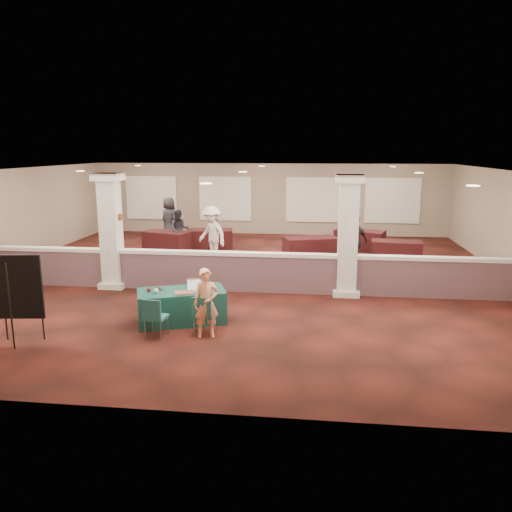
# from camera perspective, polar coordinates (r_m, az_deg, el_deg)

# --- Properties ---
(ground) EXTENTS (16.00, 16.00, 0.00)m
(ground) POSITION_cam_1_polar(r_m,az_deg,el_deg) (15.27, -1.44, -2.44)
(ground) COLOR #4A1712
(ground) RESTS_ON ground
(wall_back) EXTENTS (16.00, 0.04, 3.20)m
(wall_back) POSITION_cam_1_polar(r_m,az_deg,el_deg) (22.83, 1.45, 6.51)
(wall_back) COLOR gray
(wall_back) RESTS_ON ground
(wall_front) EXTENTS (16.00, 0.04, 3.20)m
(wall_front) POSITION_cam_1_polar(r_m,az_deg,el_deg) (7.31, -10.60, -5.98)
(wall_front) COLOR gray
(wall_front) RESTS_ON ground
(ceiling) EXTENTS (16.00, 16.00, 0.02)m
(ceiling) POSITION_cam_1_polar(r_m,az_deg,el_deg) (14.79, -1.50, 9.65)
(ceiling) COLOR white
(ceiling) RESTS_ON wall_back
(partition_wall) EXTENTS (15.60, 0.28, 1.10)m
(partition_wall) POSITION_cam_1_polar(r_m,az_deg,el_deg) (13.69, -2.35, -1.71)
(partition_wall) COLOR brown
(partition_wall) RESTS_ON ground
(column_left) EXTENTS (0.72, 0.72, 3.20)m
(column_left) POSITION_cam_1_polar(r_m,az_deg,el_deg) (14.45, -16.24, 2.87)
(column_left) COLOR beige
(column_left) RESTS_ON ground
(column_right) EXTENTS (0.72, 0.72, 3.20)m
(column_right) POSITION_cam_1_polar(r_m,az_deg,el_deg) (13.33, 10.46, 2.41)
(column_right) COLOR beige
(column_right) RESTS_ON ground
(sconce_left) EXTENTS (0.12, 0.12, 0.18)m
(sconce_left) POSITION_cam_1_polar(r_m,az_deg,el_deg) (14.51, -17.35, 4.29)
(sconce_left) COLOR brown
(sconce_left) RESTS_ON column_left
(sconce_right) EXTENTS (0.12, 0.12, 0.18)m
(sconce_right) POSITION_cam_1_polar(r_m,az_deg,el_deg) (14.29, -15.29, 4.30)
(sconce_right) COLOR brown
(sconce_right) RESTS_ON column_left
(near_table) EXTENTS (2.14, 1.57, 0.74)m
(near_table) POSITION_cam_1_polar(r_m,az_deg,el_deg) (11.44, -8.49, -5.68)
(near_table) COLOR #0D322B
(near_table) RESTS_ON ground
(conf_chair_main) EXTENTS (0.46, 0.46, 0.86)m
(conf_chair_main) POSITION_cam_1_polar(r_m,az_deg,el_deg) (10.53, -6.06, -6.42)
(conf_chair_main) COLOR #205E5D
(conf_chair_main) RESTS_ON ground
(conf_chair_side) EXTENTS (0.48, 0.48, 0.85)m
(conf_chair_side) POSITION_cam_1_polar(r_m,az_deg,el_deg) (10.55, -11.56, -6.58)
(conf_chair_side) COLOR #205E5D
(conf_chair_side) RESTS_ON ground
(easel_board) EXTENTS (1.08, 0.58, 1.83)m
(easel_board) POSITION_cam_1_polar(r_m,az_deg,el_deg) (10.92, -25.81, -3.31)
(easel_board) COLOR black
(easel_board) RESTS_ON ground
(woman) EXTENTS (0.59, 0.46, 1.46)m
(woman) POSITION_cam_1_polar(r_m,az_deg,el_deg) (10.40, -5.72, -5.37)
(woman) COLOR #FF916E
(woman) RESTS_ON ground
(far_table_front_left) EXTENTS (1.72, 1.11, 0.65)m
(far_table_front_left) POSITION_cam_1_polar(r_m,az_deg,el_deg) (17.60, -22.73, -0.35)
(far_table_front_left) COLOR black
(far_table_front_left) RESTS_ON ground
(far_table_front_center) EXTENTS (2.06, 1.47, 0.76)m
(far_table_front_center) POSITION_cam_1_polar(r_m,az_deg,el_deg) (17.96, 6.27, 0.95)
(far_table_front_center) COLOR black
(far_table_front_center) RESTS_ON ground
(far_table_front_right) EXTENTS (1.78, 1.03, 0.69)m
(far_table_front_right) POSITION_cam_1_polar(r_m,az_deg,el_deg) (18.19, 15.73, 0.60)
(far_table_front_right) COLOR black
(far_table_front_right) RESTS_ON ground
(far_table_back_left) EXTENTS (1.97, 1.42, 0.72)m
(far_table_back_left) POSITION_cam_1_polar(r_m,az_deg,el_deg) (19.62, -10.11, 1.74)
(far_table_back_left) COLOR black
(far_table_back_left) RESTS_ON ground
(far_table_back_center) EXTENTS (1.92, 1.22, 0.72)m
(far_table_back_center) POSITION_cam_1_polar(r_m,az_deg,el_deg) (19.84, -5.31, 2.00)
(far_table_back_center) COLOR black
(far_table_back_center) RESTS_ON ground
(far_table_back_right) EXTENTS (2.05, 1.52, 0.75)m
(far_table_back_right) POSITION_cam_1_polar(r_m,az_deg,el_deg) (19.82, 11.76, 1.82)
(far_table_back_right) COLOR black
(far_table_back_right) RESTS_ON ground
(attendee_a) EXTENTS (0.81, 0.56, 1.55)m
(attendee_a) POSITION_cam_1_polar(r_m,az_deg,el_deg) (19.58, -8.76, 3.00)
(attendee_a) COLOR black
(attendee_a) RESTS_ON ground
(attendee_b) EXTENTS (1.32, 1.20, 1.92)m
(attendee_b) POSITION_cam_1_polar(r_m,az_deg,el_deg) (17.33, -5.04, 2.53)
(attendee_b) COLOR silver
(attendee_b) RESTS_ON ground
(attendee_c) EXTENTS (1.15, 0.99, 1.79)m
(attendee_c) POSITION_cam_1_polar(r_m,az_deg,el_deg) (16.43, 11.14, 1.58)
(attendee_c) COLOR black
(attendee_c) RESTS_ON ground
(attendee_d) EXTENTS (1.04, 0.91, 1.86)m
(attendee_d) POSITION_cam_1_polar(r_m,az_deg,el_deg) (21.43, -9.89, 4.16)
(attendee_d) COLOR black
(attendee_d) RESTS_ON ground
(laptop_base) EXTENTS (0.39, 0.33, 0.02)m
(laptop_base) POSITION_cam_1_polar(r_m,az_deg,el_deg) (11.31, -6.99, -3.84)
(laptop_base) COLOR silver
(laptop_base) RESTS_ON near_table
(laptop_screen) EXTENTS (0.32, 0.13, 0.22)m
(laptop_screen) POSITION_cam_1_polar(r_m,az_deg,el_deg) (11.39, -7.08, -3.10)
(laptop_screen) COLOR silver
(laptop_screen) RESTS_ON near_table
(screen_glow) EXTENTS (0.29, 0.11, 0.19)m
(screen_glow) POSITION_cam_1_polar(r_m,az_deg,el_deg) (11.39, -7.07, -3.18)
(screen_glow) COLOR #AFB7D2
(screen_glow) RESTS_ON near_table
(knitting) EXTENTS (0.49, 0.43, 0.03)m
(knitting) POSITION_cam_1_polar(r_m,az_deg,el_deg) (11.09, -8.17, -4.17)
(knitting) COLOR #AC4A1B
(knitting) RESTS_ON near_table
(yarn_cream) EXTENTS (0.11, 0.11, 0.11)m
(yarn_cream) POSITION_cam_1_polar(r_m,az_deg,el_deg) (11.19, -11.36, -3.92)
(yarn_cream) COLOR beige
(yarn_cream) RESTS_ON near_table
(yarn_red) EXTENTS (0.10, 0.10, 0.10)m
(yarn_red) POSITION_cam_1_polar(r_m,az_deg,el_deg) (11.34, -12.16, -3.78)
(yarn_red) COLOR maroon
(yarn_red) RESTS_ON near_table
(yarn_grey) EXTENTS (0.11, 0.11, 0.11)m
(yarn_grey) POSITION_cam_1_polar(r_m,az_deg,el_deg) (11.41, -10.90, -3.61)
(yarn_grey) COLOR #434348
(yarn_grey) RESTS_ON near_table
(scissors) EXTENTS (0.12, 0.07, 0.01)m
(scissors) POSITION_cam_1_polar(r_m,az_deg,el_deg) (11.13, -5.04, -4.07)
(scissors) COLOR red
(scissors) RESTS_ON near_table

